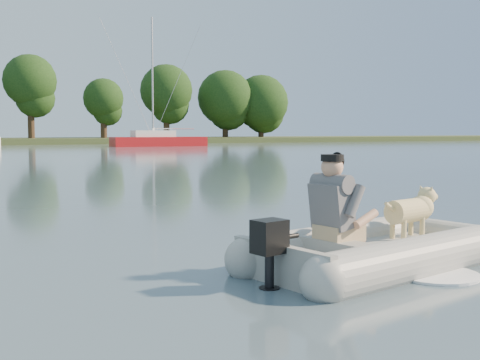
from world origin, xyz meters
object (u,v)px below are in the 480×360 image
dog (408,215)px  sailboat (158,141)px  dinghy (378,214)px  man (333,202)px

dog → sailboat: size_ratio=0.08×
dog → sailboat: (11.86, 46.97, 0.02)m
dinghy → dog: (0.58, 0.19, -0.07)m
dinghy → dog: 0.62m
dog → sailboat: bearing=62.3°
man → dog: size_ratio=1.16×
man → sailboat: sailboat is taller
dinghy → dog: dinghy is taller
dinghy → dog: bearing=4.6°
dinghy → sailboat: (12.44, 47.16, -0.04)m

